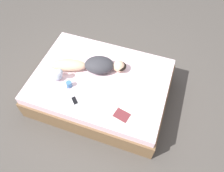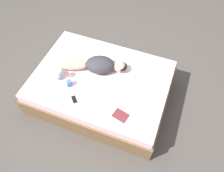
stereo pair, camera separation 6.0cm
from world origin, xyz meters
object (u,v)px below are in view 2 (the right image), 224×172
at_px(person, 93,65).
at_px(cell_phone, 74,100).
at_px(coffee_mug, 69,83).
at_px(open_magazine, 125,109).

xyz_separation_m(person, cell_phone, (0.62, -0.02, -0.09)).
relative_size(coffee_mug, cell_phone, 0.73).
relative_size(open_magazine, cell_phone, 3.33).
distance_m(open_magazine, cell_phone, 0.74).
bearing_deg(person, cell_phone, -19.15).
height_order(coffee_mug, cell_phone, coffee_mug).
height_order(open_magazine, coffee_mug, coffee_mug).
bearing_deg(coffee_mug, open_magazine, 83.83).
xyz_separation_m(coffee_mug, cell_phone, (0.21, 0.18, -0.04)).
bearing_deg(person, open_magazine, 37.01).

